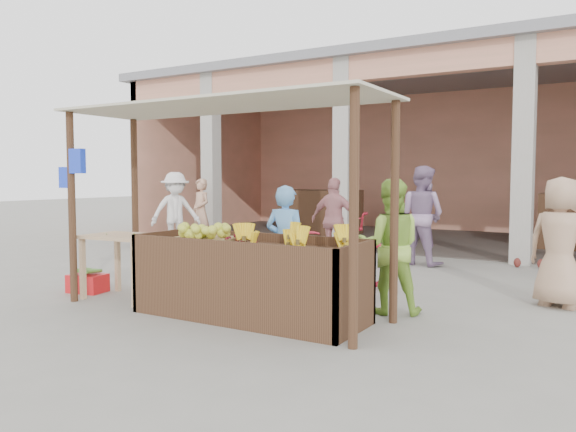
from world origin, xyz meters
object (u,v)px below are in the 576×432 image
Objects in this scene: red_crate at (88,283)px; vendor_green at (390,243)px; vendor_blue at (286,241)px; fruit_stall at (249,282)px; motorcycle at (324,247)px; side_table at (125,246)px.

red_crate is 0.29× the size of vendor_green.
vendor_blue is 1.29m from vendor_green.
fruit_stall is 5.55× the size of red_crate.
motorcycle is at bearing 94.39° from fruit_stall.
side_table is 0.68× the size of vendor_blue.
fruit_stall is 1.67× the size of vendor_blue.
side_table is at bearing -12.48° from red_crate.
vendor_green is at bearing 13.78° from side_table.
vendor_blue is at bearing -14.98° from vendor_green.
side_table is 2.26× the size of red_crate.
vendor_blue is at bearing 178.61° from motorcycle.
red_crate is (-2.66, 0.02, -0.28)m from fruit_stall.
vendor_blue is 0.74× the size of motorcycle.
vendor_green reaches higher than side_table.
fruit_stall is at bearing 15.70° from vendor_green.
side_table reaches higher than red_crate.
side_table is 0.50× the size of motorcycle.
fruit_stall is 0.91m from vendor_blue.
vendor_green is at bearing -136.47° from motorcycle.
vendor_blue is at bearing 20.02° from side_table.
vendor_green reaches higher than motorcycle.
vendor_blue is (2.64, 0.80, 0.65)m from red_crate.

